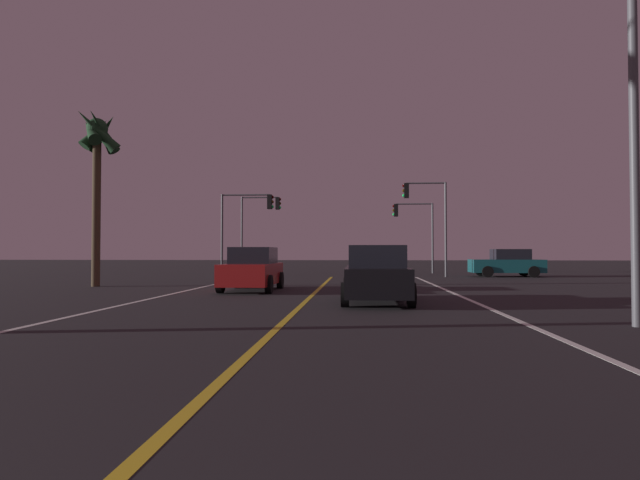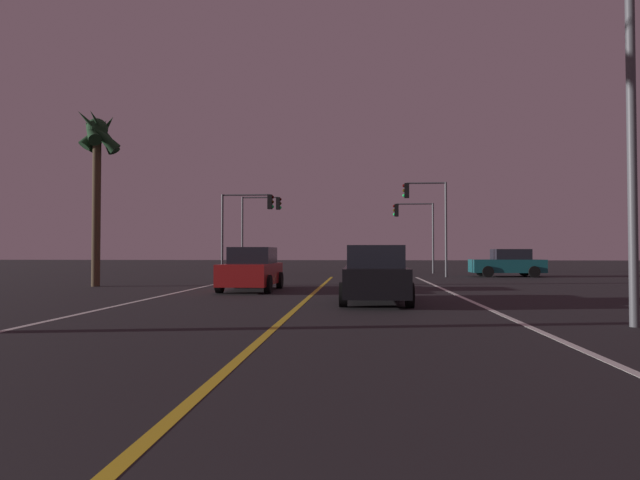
% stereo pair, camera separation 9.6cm
% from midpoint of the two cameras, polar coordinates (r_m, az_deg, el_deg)
% --- Properties ---
extents(lane_edge_right, '(0.16, 38.11, 0.01)m').
position_cam_midpoint_polar(lane_edge_right, '(12.57, 20.36, -8.13)').
color(lane_edge_right, silver).
rests_on(lane_edge_right, ground).
extents(lane_edge_left, '(0.16, 38.11, 0.01)m').
position_cam_midpoint_polar(lane_edge_left, '(13.83, -25.12, -7.46)').
color(lane_edge_left, silver).
rests_on(lane_edge_left, ground).
extents(lane_center_divider, '(0.16, 38.11, 0.01)m').
position_cam_midpoint_polar(lane_center_divider, '(12.19, -3.55, -8.42)').
color(lane_center_divider, gold).
rests_on(lane_center_divider, ground).
extents(car_crossing_side, '(4.30, 2.02, 1.70)m').
position_cam_midpoint_polar(car_crossing_side, '(33.55, 20.07, -2.46)').
color(car_crossing_side, black).
rests_on(car_crossing_side, ground).
extents(car_lead_same_lane, '(2.02, 4.30, 1.70)m').
position_cam_midpoint_polar(car_lead_same_lane, '(15.32, 6.12, -3.91)').
color(car_lead_same_lane, black).
rests_on(car_lead_same_lane, ground).
extents(car_oncoming, '(2.02, 4.30, 1.70)m').
position_cam_midpoint_polar(car_oncoming, '(20.27, -7.66, -3.29)').
color(car_oncoming, black).
rests_on(car_oncoming, ground).
extents(traffic_light_near_right, '(2.69, 0.36, 5.79)m').
position_cam_midpoint_polar(traffic_light_near_right, '(31.93, 11.62, 3.59)').
color(traffic_light_near_right, '#4C4C51').
rests_on(traffic_light_near_right, ground).
extents(traffic_light_near_left, '(3.36, 0.36, 5.16)m').
position_cam_midpoint_polar(traffic_light_near_left, '(32.39, -8.19, 2.81)').
color(traffic_light_near_left, '#4C4C51').
rests_on(traffic_light_near_left, ground).
extents(traffic_light_far_right, '(2.92, 0.36, 5.04)m').
position_cam_midpoint_polar(traffic_light_far_right, '(37.32, 10.24, 2.09)').
color(traffic_light_far_right, '#4C4C51').
rests_on(traffic_light_far_right, ground).
extents(traffic_light_far_left, '(2.99, 0.36, 5.59)m').
position_cam_midpoint_polar(traffic_light_far_left, '(37.83, -6.75, 2.62)').
color(traffic_light_far_left, '#4C4C51').
rests_on(traffic_light_far_left, ground).
extents(street_lamp_right_near, '(2.43, 0.44, 8.89)m').
position_cam_midpoint_polar(street_lamp_right_near, '(12.55, 29.13, 17.80)').
color(street_lamp_right_near, '#4C4C51').
rests_on(street_lamp_right_near, ground).
extents(palm_tree_left_mid, '(2.13, 1.95, 7.82)m').
position_cam_midpoint_polar(palm_tree_left_mid, '(24.98, -23.67, 9.57)').
color(palm_tree_left_mid, '#473826').
rests_on(palm_tree_left_mid, ground).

